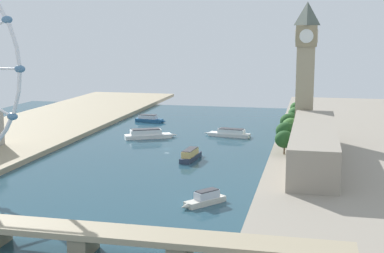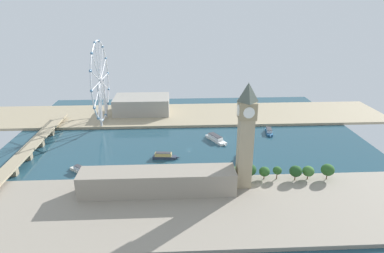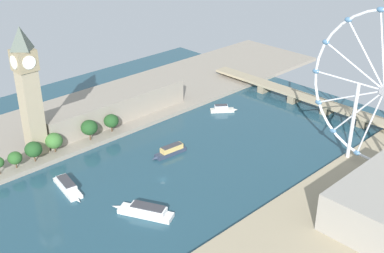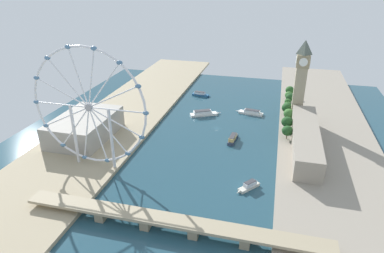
{
  "view_description": "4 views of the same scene",
  "coord_description": "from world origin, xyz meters",
  "px_view_note": "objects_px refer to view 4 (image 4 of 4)",
  "views": [
    {
      "loc": [
        -84.63,
        309.29,
        68.93
      ],
      "look_at": [
        -13.14,
        -10.87,
        12.21
      ],
      "focal_mm": 51.5,
      "sensor_mm": 36.0,
      "label": 1
    },
    {
      "loc": [
        -311.52,
        12.91,
        140.8
      ],
      "look_at": [
        21.74,
        -4.24,
        16.63
      ],
      "focal_mm": 31.31,
      "sensor_mm": 36.0,
      "label": 2
    },
    {
      "loc": [
        197.14,
        -165.62,
        161.43
      ],
      "look_at": [
        -23.25,
        47.12,
        11.71
      ],
      "focal_mm": 46.53,
      "sensor_mm": 36.0,
      "label": 3
    },
    {
      "loc": [
        -54.83,
        314.33,
        148.04
      ],
      "look_at": [
        15.44,
        42.89,
        19.2
      ],
      "focal_mm": 31.67,
      "sensor_mm": 36.0,
      "label": 4
    }
  ],
  "objects_px": {
    "tour_boat_2": "(251,112)",
    "ferris_wheel": "(89,108)",
    "clock_tower": "(301,79)",
    "riverside_hall": "(85,127)",
    "tour_boat_3": "(201,94)",
    "tour_boat_4": "(204,113)",
    "tour_boat_1": "(249,186)",
    "river_bridge": "(170,222)",
    "parliament_block": "(305,139)",
    "tour_boat_0": "(233,138)"
  },
  "relations": [
    {
      "from": "tour_boat_2",
      "to": "ferris_wheel",
      "type": "bearing_deg",
      "value": 62.19
    },
    {
      "from": "clock_tower",
      "to": "riverside_hall",
      "type": "distance_m",
      "value": 221.04
    },
    {
      "from": "tour_boat_3",
      "to": "tour_boat_4",
      "type": "bearing_deg",
      "value": -65.71
    },
    {
      "from": "tour_boat_4",
      "to": "tour_boat_1",
      "type": "bearing_deg",
      "value": -90.72
    },
    {
      "from": "riverside_hall",
      "to": "river_bridge",
      "type": "distance_m",
      "value": 153.43
    },
    {
      "from": "tour_boat_1",
      "to": "tour_boat_4",
      "type": "height_order",
      "value": "tour_boat_4"
    },
    {
      "from": "parliament_block",
      "to": "tour_boat_4",
      "type": "distance_m",
      "value": 121.26
    },
    {
      "from": "river_bridge",
      "to": "tour_boat_1",
      "type": "height_order",
      "value": "river_bridge"
    },
    {
      "from": "tour_boat_3",
      "to": "tour_boat_4",
      "type": "height_order",
      "value": "tour_boat_4"
    },
    {
      "from": "ferris_wheel",
      "to": "riverside_hall",
      "type": "height_order",
      "value": "ferris_wheel"
    },
    {
      "from": "clock_tower",
      "to": "ferris_wheel",
      "type": "distance_m",
      "value": 213.72
    },
    {
      "from": "tour_boat_2",
      "to": "riverside_hall",
      "type": "bearing_deg",
      "value": 44.75
    },
    {
      "from": "riverside_hall",
      "to": "tour_boat_4",
      "type": "height_order",
      "value": "riverside_hall"
    },
    {
      "from": "ferris_wheel",
      "to": "tour_boat_0",
      "type": "xyz_separation_m",
      "value": [
        -102.16,
        -76.62,
        -50.1
      ]
    },
    {
      "from": "riverside_hall",
      "to": "tour_boat_4",
      "type": "bearing_deg",
      "value": -137.67
    },
    {
      "from": "riverside_hall",
      "to": "tour_boat_0",
      "type": "bearing_deg",
      "value": -166.44
    },
    {
      "from": "tour_boat_1",
      "to": "tour_boat_3",
      "type": "distance_m",
      "value": 209.74
    },
    {
      "from": "riverside_hall",
      "to": "clock_tower",
      "type": "bearing_deg",
      "value": -153.59
    },
    {
      "from": "tour_boat_1",
      "to": "tour_boat_4",
      "type": "bearing_deg",
      "value": -115.5
    },
    {
      "from": "river_bridge",
      "to": "tour_boat_4",
      "type": "distance_m",
      "value": 187.79
    },
    {
      "from": "parliament_block",
      "to": "tour_boat_2",
      "type": "xyz_separation_m",
      "value": [
        54.85,
        -74.78,
        -9.91
      ]
    },
    {
      "from": "river_bridge",
      "to": "tour_boat_4",
      "type": "height_order",
      "value": "river_bridge"
    },
    {
      "from": "tour_boat_0",
      "to": "tour_boat_2",
      "type": "height_order",
      "value": "tour_boat_0"
    },
    {
      "from": "clock_tower",
      "to": "tour_boat_4",
      "type": "height_order",
      "value": "clock_tower"
    },
    {
      "from": "parliament_block",
      "to": "river_bridge",
      "type": "xyz_separation_m",
      "value": [
        85.42,
        128.96,
        -5.91
      ]
    },
    {
      "from": "tour_boat_2",
      "to": "tour_boat_4",
      "type": "relative_size",
      "value": 0.95
    },
    {
      "from": "riverside_hall",
      "to": "tour_boat_0",
      "type": "distance_m",
      "value": 141.5
    },
    {
      "from": "ferris_wheel",
      "to": "riverside_hall",
      "type": "bearing_deg",
      "value": -51.22
    },
    {
      "from": "tour_boat_3",
      "to": "tour_boat_0",
      "type": "bearing_deg",
      "value": -55.09
    },
    {
      "from": "tour_boat_4",
      "to": "river_bridge",
      "type": "bearing_deg",
      "value": -110.61
    },
    {
      "from": "tour_boat_3",
      "to": "clock_tower",
      "type": "bearing_deg",
      "value": -16.3
    },
    {
      "from": "clock_tower",
      "to": "river_bridge",
      "type": "distance_m",
      "value": 215.41
    },
    {
      "from": "parliament_block",
      "to": "ferris_wheel",
      "type": "height_order",
      "value": "ferris_wheel"
    },
    {
      "from": "clock_tower",
      "to": "riverside_hall",
      "type": "xyz_separation_m",
      "value": [
        195.71,
        97.2,
        -33.3
      ]
    },
    {
      "from": "parliament_block",
      "to": "tour_boat_4",
      "type": "relative_size",
      "value": 3.48
    },
    {
      "from": "parliament_block",
      "to": "tour_boat_1",
      "type": "relative_size",
      "value": 6.13
    },
    {
      "from": "clock_tower",
      "to": "tour_boat_0",
      "type": "height_order",
      "value": "clock_tower"
    },
    {
      "from": "riverside_hall",
      "to": "tour_boat_3",
      "type": "xyz_separation_m",
      "value": [
        -77.69,
        -150.75,
        -11.25
      ]
    },
    {
      "from": "clock_tower",
      "to": "tour_boat_1",
      "type": "bearing_deg",
      "value": 75.63
    },
    {
      "from": "tour_boat_0",
      "to": "clock_tower",
      "type": "bearing_deg",
      "value": -37.46
    },
    {
      "from": "parliament_block",
      "to": "ferris_wheel",
      "type": "distance_m",
      "value": 187.17
    },
    {
      "from": "parliament_block",
      "to": "tour_boat_0",
      "type": "height_order",
      "value": "parliament_block"
    },
    {
      "from": "tour_boat_4",
      "to": "tour_boat_2",
      "type": "bearing_deg",
      "value": -8.54
    },
    {
      "from": "tour_boat_1",
      "to": "riverside_hall",
      "type": "bearing_deg",
      "value": -66.52
    },
    {
      "from": "ferris_wheel",
      "to": "tour_boat_0",
      "type": "height_order",
      "value": "ferris_wheel"
    },
    {
      "from": "tour_boat_0",
      "to": "tour_boat_1",
      "type": "xyz_separation_m",
      "value": [
        -22.86,
        75.23,
        -0.35
      ]
    },
    {
      "from": "tour_boat_0",
      "to": "tour_boat_1",
      "type": "bearing_deg",
      "value": -158.15
    },
    {
      "from": "tour_boat_3",
      "to": "tour_boat_4",
      "type": "distance_m",
      "value": 65.87
    },
    {
      "from": "river_bridge",
      "to": "tour_boat_1",
      "type": "bearing_deg",
      "value": -127.13
    },
    {
      "from": "riverside_hall",
      "to": "tour_boat_0",
      "type": "height_order",
      "value": "riverside_hall"
    }
  ]
}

